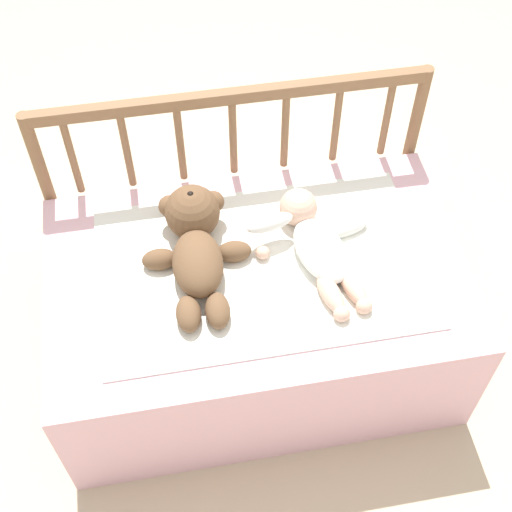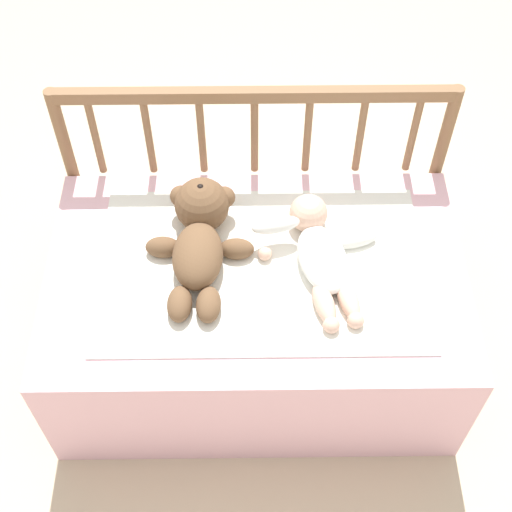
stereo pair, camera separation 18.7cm
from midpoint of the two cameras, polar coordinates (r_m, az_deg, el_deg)
The scene contains 6 objects.
ground_plane at distance 2.27m, azimuth -2.36°, elevation -7.63°, with size 12.00×12.00×0.00m, color #C6B293.
crib_mattress at distance 2.09m, azimuth -2.55°, elevation -4.74°, with size 1.14×0.71×0.42m.
crib_rail at distance 2.10m, azimuth -4.39°, elevation 8.43°, with size 1.14×0.04×0.72m.
blanket at distance 1.92m, azimuth -2.34°, elevation -1.04°, with size 0.88×0.55×0.01m.
teddy_bear at distance 1.91m, azimuth -7.66°, elevation 0.95°, with size 0.30×0.43×0.15m.
baby at distance 1.92m, azimuth 2.16°, elevation 0.84°, with size 0.35×0.42×0.11m.
Camera 1 is at (-0.20, -1.12, 1.97)m, focal length 50.00 mm.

